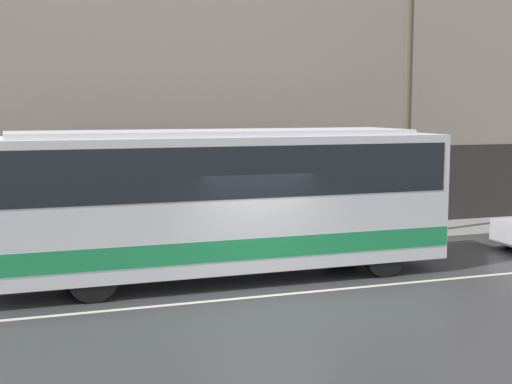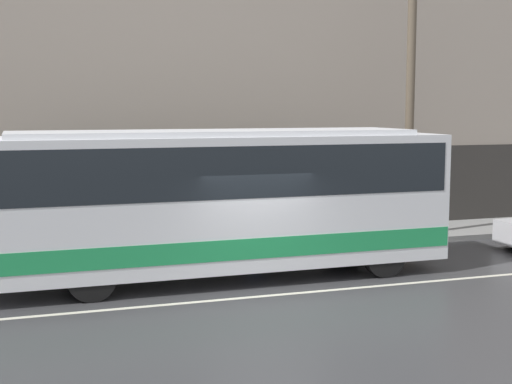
{
  "view_description": "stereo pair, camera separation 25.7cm",
  "coord_description": "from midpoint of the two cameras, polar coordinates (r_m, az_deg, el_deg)",
  "views": [
    {
      "loc": [
        -5.06,
        -13.62,
        3.92
      ],
      "look_at": [
        0.38,
        1.87,
        1.97
      ],
      "focal_mm": 50.0,
      "sensor_mm": 36.0,
      "label": 1
    },
    {
      "loc": [
        -4.82,
        -13.7,
        3.92
      ],
      "look_at": [
        0.38,
        1.87,
        1.97
      ],
      "focal_mm": 50.0,
      "sensor_mm": 36.0,
      "label": 2
    }
  ],
  "objects": [
    {
      "name": "building_facade",
      "position": [
        21.04,
        -5.86,
        10.09
      ],
      "size": [
        60.0,
        0.35,
        10.67
      ],
      "color": "gray",
      "rests_on": "ground_plane"
    },
    {
      "name": "utility_pole_near",
      "position": [
        21.33,
        11.66,
        7.16
      ],
      "size": [
        0.26,
        0.26,
        7.91
      ],
      "color": "brown",
      "rests_on": "sidewalk"
    },
    {
      "name": "sidewalk",
      "position": [
        19.97,
        -4.7,
        -4.33
      ],
      "size": [
        60.0,
        2.61,
        0.15
      ],
      "color": "gray",
      "rests_on": "ground_plane"
    },
    {
      "name": "ground_plane",
      "position": [
        15.04,
        0.49,
        -8.31
      ],
      "size": [
        60.0,
        60.0,
        0.0
      ],
      "primitive_type": "plane",
      "color": "#38383A"
    },
    {
      "name": "lane_stripe",
      "position": [
        15.04,
        0.49,
        -8.3
      ],
      "size": [
        54.0,
        0.14,
        0.01
      ],
      "color": "beige",
      "rests_on": "ground_plane"
    },
    {
      "name": "pedestrian_waiting",
      "position": [
        19.57,
        -0.57,
        -1.98
      ],
      "size": [
        0.36,
        0.36,
        1.68
      ],
      "color": "navy",
      "rests_on": "sidewalk"
    },
    {
      "name": "transit_bus",
      "position": [
        16.25,
        -3.63,
        -0.3
      ],
      "size": [
        10.67,
        2.59,
        3.41
      ],
      "color": "silver",
      "rests_on": "ground_plane"
    }
  ]
}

